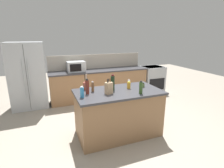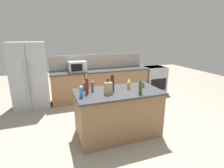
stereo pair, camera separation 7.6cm
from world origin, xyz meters
The scene contains 17 objects.
ground_plane centered at (0.00, 0.00, 0.00)m, with size 14.00×14.00×0.00m, color gray.
back_counter_run centered at (0.30, 2.20, 0.47)m, with size 3.12×0.66×0.94m.
wall_backsplash centered at (0.30, 2.52, 1.17)m, with size 3.08×0.03×0.46m, color #B2A899.
kitchen_island centered at (0.00, 0.00, 0.47)m, with size 1.70×0.92×0.94m.
refrigerator centered at (-1.77, 2.25, 0.91)m, with size 0.94×0.75×1.83m.
range_oven centered at (2.28, 2.20, 0.47)m, with size 0.76×0.65×0.92m.
microwave centered at (-0.43, 2.20, 1.09)m, with size 0.53×0.39×0.30m.
knife_block centered at (-0.23, -0.09, 1.05)m, with size 0.16×0.14×0.29m.
utensil_crock centered at (-0.57, 0.33, 1.02)m, with size 0.12×0.12×0.32m.
spice_jar_oregano centered at (0.59, 0.04, 0.98)m, with size 0.05×0.05×0.10m.
wine_bottle centered at (-0.09, 0.09, 1.09)m, with size 0.08×0.08×0.32m.
pepper_grinder centered at (-0.48, 0.15, 1.04)m, with size 0.05×0.05×0.20m.
honey_jar centered at (0.26, 0.08, 1.01)m, with size 0.07×0.07×0.14m.
salt_shaker centered at (0.39, 0.32, 1.00)m, with size 0.05×0.05×0.12m.
vinegar_bottle centered at (-0.61, 0.05, 1.08)m, with size 0.06×0.06×0.29m.
olive_oil_bottle centered at (0.32, -0.30, 1.06)m, with size 0.06×0.06×0.25m.
dish_soap_bottle centered at (-0.74, -0.11, 1.04)m, with size 0.07×0.07×0.20m.
Camera 2 is at (-1.24, -3.03, 2.00)m, focal length 28.00 mm.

